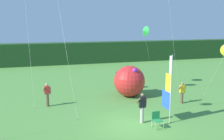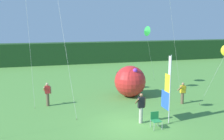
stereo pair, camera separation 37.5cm
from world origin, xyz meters
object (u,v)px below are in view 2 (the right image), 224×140
Objects in this scene: person_mid_field at (48,94)px; person_far_left at (183,93)px; inflatable_balloon at (130,81)px; banner_flag at (167,90)px; kite_green_delta_1 at (146,31)px; person_near_banner at (141,107)px; folding_chair at (156,119)px.

person_mid_field reaches higher than person_far_left.
inflatable_balloon is at bearing 136.88° from person_far_left.
inflatable_balloon is (-0.28, 5.62, -0.68)m from banner_flag.
kite_green_delta_1 is at bearing 47.07° from inflatable_balloon.
kite_green_delta_1 reaches higher than person_near_banner.
person_far_left is at bearing 31.42° from person_near_banner.
person_far_left is at bearing -82.71° from kite_green_delta_1.
person_near_banner is 0.32× the size of kite_green_delta_1.
inflatable_balloon is 0.45× the size of kite_green_delta_1.
kite_green_delta_1 is (3.59, 7.93, 4.12)m from person_near_banner.
kite_green_delta_1 is at bearing 65.61° from person_near_banner.
kite_green_delta_1 is at bearing 70.75° from folding_chair.
person_far_left is at bearing -43.12° from inflatable_balloon.
banner_flag is 8.34m from person_mid_field.
person_mid_field is at bearing 143.43° from banner_flag.
person_near_banner is 1.07× the size of person_mid_field.
person_mid_field is (-6.65, 4.93, -1.03)m from banner_flag.
folding_chair is (-0.74, -6.28, -0.73)m from inflatable_balloon.
banner_flag is 8.95m from kite_green_delta_1.
person_mid_field is 1.06× the size of person_far_left.
banner_flag is 2.55× the size of person_far_left.
inflatable_balloon is at bearing 6.14° from person_mid_field.
person_mid_field is at bearing -173.86° from inflatable_balloon.
inflatable_balloon is (6.37, 0.69, 0.35)m from person_mid_field.
banner_flag reaches higher than person_mid_field.
folding_chair is at bearing -109.25° from kite_green_delta_1.
banner_flag is 2.41× the size of person_mid_field.
inflatable_balloon reaches higher than person_mid_field.
banner_flag reaches higher than folding_chair.
person_near_banner is at bearing -148.58° from person_far_left.
person_far_left is 6.83m from kite_green_delta_1.
inflatable_balloon is at bearing 83.27° from folding_chair.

